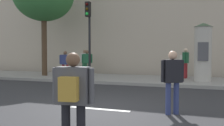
{
  "coord_description": "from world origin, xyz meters",
  "views": [
    {
      "loc": [
        2.63,
        -6.46,
        1.63
      ],
      "look_at": [
        -0.32,
        2.0,
        1.22
      ],
      "focal_mm": 39.83,
      "sensor_mm": 36.0,
      "label": 1
    }
  ],
  "objects_px": {
    "pedestrian_with_backpack": "(87,61)",
    "traffic_light": "(89,28)",
    "pedestrian_tallest": "(65,62)",
    "pedestrian_near_pole": "(172,76)",
    "poster_column": "(203,52)",
    "pedestrian_in_red_top": "(85,60)",
    "pedestrian_with_bag": "(73,94)",
    "pedestrian_in_light_jacket": "(185,60)"
  },
  "relations": [
    {
      "from": "traffic_light",
      "to": "pedestrian_in_red_top",
      "type": "xyz_separation_m",
      "value": [
        -1.62,
        2.94,
        -1.76
      ]
    },
    {
      "from": "pedestrian_near_pole",
      "to": "pedestrian_tallest",
      "type": "distance_m",
      "value": 8.68
    },
    {
      "from": "pedestrian_tallest",
      "to": "pedestrian_near_pole",
      "type": "bearing_deg",
      "value": -41.81
    },
    {
      "from": "pedestrian_with_bag",
      "to": "poster_column",
      "type": "bearing_deg",
      "value": 78.11
    },
    {
      "from": "pedestrian_in_red_top",
      "to": "pedestrian_with_backpack",
      "type": "relative_size",
      "value": 1.03
    },
    {
      "from": "pedestrian_tallest",
      "to": "pedestrian_in_red_top",
      "type": "height_order",
      "value": "pedestrian_in_red_top"
    },
    {
      "from": "pedestrian_near_pole",
      "to": "pedestrian_in_light_jacket",
      "type": "distance_m",
      "value": 7.83
    },
    {
      "from": "pedestrian_near_pole",
      "to": "pedestrian_tallest",
      "type": "height_order",
      "value": "pedestrian_tallest"
    },
    {
      "from": "pedestrian_near_pole",
      "to": "traffic_light",
      "type": "bearing_deg",
      "value": 132.57
    },
    {
      "from": "pedestrian_in_red_top",
      "to": "pedestrian_with_backpack",
      "type": "bearing_deg",
      "value": -57.95
    },
    {
      "from": "traffic_light",
      "to": "poster_column",
      "type": "relative_size",
      "value": 1.39
    },
    {
      "from": "pedestrian_with_bag",
      "to": "pedestrian_in_red_top",
      "type": "height_order",
      "value": "pedestrian_in_red_top"
    },
    {
      "from": "traffic_light",
      "to": "pedestrian_in_light_jacket",
      "type": "height_order",
      "value": "traffic_light"
    },
    {
      "from": "pedestrian_tallest",
      "to": "pedestrian_in_red_top",
      "type": "bearing_deg",
      "value": 86.89
    },
    {
      "from": "pedestrian_in_light_jacket",
      "to": "pedestrian_in_red_top",
      "type": "bearing_deg",
      "value": 177.71
    },
    {
      "from": "pedestrian_with_backpack",
      "to": "traffic_light",
      "type": "bearing_deg",
      "value": -62.72
    },
    {
      "from": "traffic_light",
      "to": "poster_column",
      "type": "xyz_separation_m",
      "value": [
        5.56,
        1.33,
        -1.25
      ]
    },
    {
      "from": "traffic_light",
      "to": "pedestrian_with_backpack",
      "type": "distance_m",
      "value": 2.85
    },
    {
      "from": "pedestrian_near_pole",
      "to": "pedestrian_with_backpack",
      "type": "height_order",
      "value": "pedestrian_with_backpack"
    },
    {
      "from": "pedestrian_with_bag",
      "to": "pedestrian_in_light_jacket",
      "type": "xyz_separation_m",
      "value": [
        1.13,
        10.99,
        0.17
      ]
    },
    {
      "from": "pedestrian_in_light_jacket",
      "to": "pedestrian_in_red_top",
      "type": "relative_size",
      "value": 1.04
    },
    {
      "from": "poster_column",
      "to": "pedestrian_in_light_jacket",
      "type": "height_order",
      "value": "poster_column"
    },
    {
      "from": "traffic_light",
      "to": "pedestrian_in_red_top",
      "type": "bearing_deg",
      "value": 118.9
    },
    {
      "from": "pedestrian_in_light_jacket",
      "to": "pedestrian_with_bag",
      "type": "bearing_deg",
      "value": -95.87
    },
    {
      "from": "pedestrian_near_pole",
      "to": "pedestrian_in_red_top",
      "type": "height_order",
      "value": "pedestrian_in_red_top"
    },
    {
      "from": "poster_column",
      "to": "pedestrian_in_red_top",
      "type": "height_order",
      "value": "poster_column"
    },
    {
      "from": "poster_column",
      "to": "pedestrian_with_bag",
      "type": "height_order",
      "value": "poster_column"
    },
    {
      "from": "traffic_light",
      "to": "pedestrian_with_backpack",
      "type": "bearing_deg",
      "value": 117.28
    },
    {
      "from": "pedestrian_near_pole",
      "to": "pedestrian_with_backpack",
      "type": "relative_size",
      "value": 1.06
    },
    {
      "from": "poster_column",
      "to": "pedestrian_with_backpack",
      "type": "relative_size",
      "value": 1.85
    },
    {
      "from": "pedestrian_near_pole",
      "to": "poster_column",
      "type": "bearing_deg",
      "value": 82.62
    },
    {
      "from": "pedestrian_with_bag",
      "to": "pedestrian_in_light_jacket",
      "type": "height_order",
      "value": "pedestrian_in_light_jacket"
    },
    {
      "from": "poster_column",
      "to": "traffic_light",
      "type": "bearing_deg",
      "value": -166.54
    },
    {
      "from": "pedestrian_in_light_jacket",
      "to": "pedestrian_near_pole",
      "type": "bearing_deg",
      "value": -89.57
    },
    {
      "from": "traffic_light",
      "to": "pedestrian_with_backpack",
      "type": "height_order",
      "value": "traffic_light"
    },
    {
      "from": "traffic_light",
      "to": "pedestrian_near_pole",
      "type": "distance_m",
      "value": 7.22
    },
    {
      "from": "poster_column",
      "to": "pedestrian_in_red_top",
      "type": "xyz_separation_m",
      "value": [
        -7.18,
        1.61,
        -0.51
      ]
    },
    {
      "from": "pedestrian_with_bag",
      "to": "pedestrian_tallest",
      "type": "bearing_deg",
      "value": 120.53
    },
    {
      "from": "poster_column",
      "to": "pedestrian_with_bag",
      "type": "xyz_separation_m",
      "value": [
        -2.03,
        -9.63,
        -0.65
      ]
    },
    {
      "from": "traffic_light",
      "to": "pedestrian_with_bag",
      "type": "distance_m",
      "value": 9.22
    },
    {
      "from": "pedestrian_near_pole",
      "to": "pedestrian_with_backpack",
      "type": "distance_m",
      "value": 9.13
    },
    {
      "from": "poster_column",
      "to": "pedestrian_tallest",
      "type": "relative_size",
      "value": 1.91
    }
  ]
}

